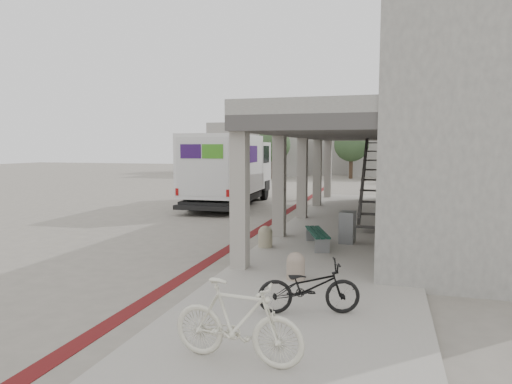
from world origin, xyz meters
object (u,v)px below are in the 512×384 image
(fedex_truck, at_px, (229,168))
(bicycle_black, at_px, (309,287))
(bicycle_cream, at_px, (237,321))
(utility_cabinet, at_px, (347,227))
(bench, at_px, (317,236))

(fedex_truck, distance_m, bicycle_black, 15.66)
(bicycle_black, distance_m, bicycle_cream, 2.13)
(bicycle_cream, bearing_deg, utility_cabinet, 0.20)
(bicycle_black, bearing_deg, bench, -10.10)
(bench, relative_size, bicycle_black, 1.10)
(bench, xyz_separation_m, utility_cabinet, (0.78, 0.77, 0.15))
(bench, xyz_separation_m, bicycle_cream, (0.06, -7.34, 0.24))
(fedex_truck, bearing_deg, bicycle_black, -67.51)
(fedex_truck, xyz_separation_m, bench, (5.83, -8.89, -1.45))
(bicycle_black, bearing_deg, bicycle_cream, 146.31)
(bicycle_black, height_order, bicycle_cream, bicycle_cream)
(bicycle_black, bearing_deg, fedex_truck, 7.37)
(utility_cabinet, bearing_deg, bench, -129.88)
(bicycle_cream, bearing_deg, bicycle_black, -11.18)
(fedex_truck, xyz_separation_m, utility_cabinet, (6.61, -8.12, -1.30))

